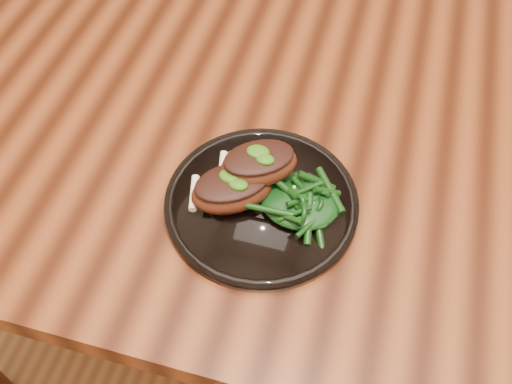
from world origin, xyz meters
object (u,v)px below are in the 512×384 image
at_px(lamb_chop_front, 232,188).
at_px(greens_heap, 300,197).
at_px(plate, 261,203).
at_px(desk, 394,175).

bearing_deg(lamb_chop_front, greens_heap, 9.02).
relative_size(lamb_chop_front, greens_heap, 1.21).
relative_size(plate, lamb_chop_front, 2.00).
bearing_deg(greens_heap, plate, -174.81).
height_order(desk, plate, plate).
height_order(plate, lamb_chop_front, lamb_chop_front).
bearing_deg(plate, greens_heap, 5.19).
height_order(desk, greens_heap, greens_heap).
distance_m(plate, greens_heap, 0.05).
relative_size(desk, lamb_chop_front, 12.75).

